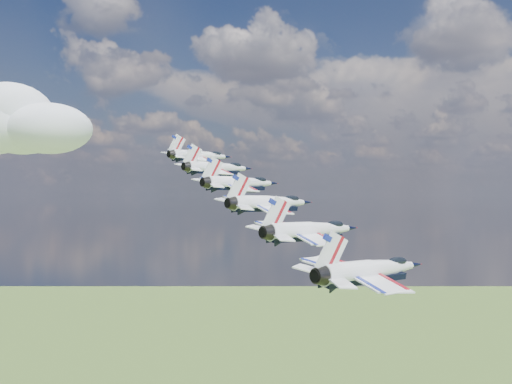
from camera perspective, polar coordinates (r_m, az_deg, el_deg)
The scene contains 7 objects.
cloud_left at distance 241.34m, azimuth -19.42°, elevation 5.73°, with size 43.45×34.14×17.07m, color white.
jet_0 at distance 112.86m, azimuth -4.89°, elevation 3.24°, with size 9.29×13.75×4.11m, color white, non-canonical shape.
jet_1 at distance 100.57m, azimuth -3.29°, elevation 2.18°, with size 9.29×13.75×4.11m, color white, non-canonical shape.
jet_2 at distance 88.43m, azimuth -1.24°, elevation 0.83°, with size 9.29×13.75×4.11m, color silver, non-canonical shape.
jet_3 at distance 76.51m, azimuth 1.44°, elevation -0.96°, with size 9.29×13.75×4.11m, color white, non-canonical shape.
jet_4 at distance 64.91m, azimuth 5.10°, elevation -3.38°, with size 9.29×13.75×4.11m, color white, non-canonical shape.
jet_5 at distance 53.86m, azimuth 10.34°, elevation -6.80°, with size 9.29×13.75×4.11m, color white, non-canonical shape.
Camera 1 is at (61.36, -90.75, 142.41)m, focal length 45.00 mm.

